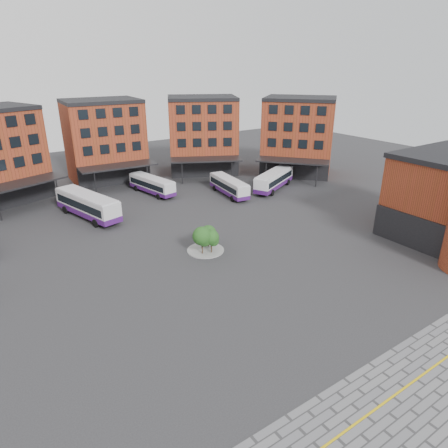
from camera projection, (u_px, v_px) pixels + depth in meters
ground at (255, 303)px, 37.13m from camera, size 160.00×160.00×0.00m
yellow_line at (405, 388)px, 27.47m from camera, size 26.00×0.15×0.02m
main_building at (77, 157)px, 61.10m from camera, size 94.14×42.48×14.60m
tree_island at (207, 237)px, 46.38m from camera, size 4.40×4.40×3.42m
bus_c at (88, 205)px, 56.67m from camera, size 5.89×12.84×3.53m
bus_d at (152, 185)px, 67.09m from camera, size 4.16×10.38×2.85m
bus_e at (229, 186)px, 66.41m from camera, size 3.55×10.30×2.84m
bus_f at (274, 180)px, 69.38m from camera, size 11.28×7.27×3.18m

